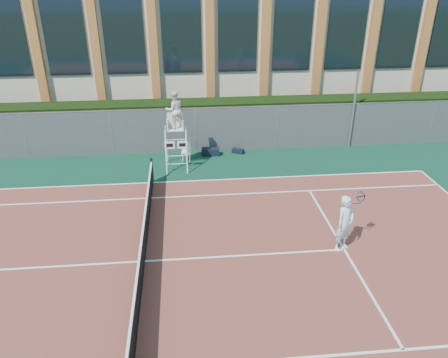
{
  "coord_description": "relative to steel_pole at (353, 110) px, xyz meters",
  "views": [
    {
      "loc": [
        1.39,
        -11.22,
        8.29
      ],
      "look_at": [
        2.78,
        3.0,
        1.28
      ],
      "focal_mm": 35.0,
      "sensor_mm": 36.0,
      "label": 1
    }
  ],
  "objects": [
    {
      "name": "steel_pole",
      "position": [
        0.0,
        0.0,
        0.0
      ],
      "size": [
        0.12,
        0.12,
        3.84
      ],
      "primitive_type": "cylinder",
      "color": "#9EA0A5",
      "rests_on": "ground"
    },
    {
      "name": "plastic_chair",
      "position": [
        -8.23,
        -0.93,
        -1.38
      ],
      "size": [
        0.45,
        0.45,
        0.89
      ],
      "color": "silver",
      "rests_on": "apron"
    },
    {
      "name": "sports_bag_far",
      "position": [
        -5.71,
        -0.31,
        -1.8
      ],
      "size": [
        0.61,
        0.48,
        0.22
      ],
      "primitive_type": "cube",
      "rotation": [
        0.0,
        0.0,
        -0.5
      ],
      "color": "black",
      "rests_on": "apron"
    },
    {
      "name": "hedge",
      "position": [
        -9.71,
        1.3,
        -0.82
      ],
      "size": [
        40.0,
        1.4,
        2.2
      ],
      "primitive_type": "cube",
      "color": "black",
      "rests_on": "ground"
    },
    {
      "name": "building",
      "position": [
        -9.71,
        9.25,
        2.23
      ],
      "size": [
        45.0,
        10.6,
        8.22
      ],
      "color": "beige",
      "rests_on": "ground"
    },
    {
      "name": "tennis_court",
      "position": [
        -9.71,
        -8.7,
        -1.9
      ],
      "size": [
        23.77,
        10.97,
        0.02
      ],
      "primitive_type": "cube",
      "color": "brown",
      "rests_on": "apron"
    },
    {
      "name": "ground",
      "position": [
        -9.71,
        -8.7,
        -1.92
      ],
      "size": [
        120.0,
        120.0,
        0.0
      ],
      "primitive_type": "plane",
      "color": "#233814"
    },
    {
      "name": "tennis_net",
      "position": [
        -9.71,
        -8.7,
        -1.38
      ],
      "size": [
        0.1,
        11.3,
        1.1
      ],
      "color": "black",
      "rests_on": "ground"
    },
    {
      "name": "apron",
      "position": [
        -9.71,
        -7.7,
        -1.91
      ],
      "size": [
        36.0,
        20.0,
        0.01
      ],
      "primitive_type": "cube",
      "color": "#0C3726",
      "rests_on": "ground"
    },
    {
      "name": "tennis_player",
      "position": [
        -3.37,
        -8.61,
        -0.94
      ],
      "size": [
        1.11,
        0.83,
        1.9
      ],
      "color": "#CDE7F6",
      "rests_on": "tennis_court"
    },
    {
      "name": "umpire_chair",
      "position": [
        -8.67,
        -1.65,
        0.7
      ],
      "size": [
        1.0,
        1.54,
        3.58
      ],
      "color": "white",
      "rests_on": "ground"
    },
    {
      "name": "sports_bag_near",
      "position": [
        -7.06,
        -0.45,
        -1.73
      ],
      "size": [
        0.88,
        0.42,
        0.36
      ],
      "primitive_type": "cube",
      "rotation": [
        0.0,
        0.0,
        -0.1
      ],
      "color": "black",
      "rests_on": "apron"
    },
    {
      "name": "fence",
      "position": [
        -9.71,
        0.1,
        -0.82
      ],
      "size": [
        40.0,
        0.06,
        2.2
      ],
      "primitive_type": null,
      "color": "#595E60",
      "rests_on": "ground"
    }
  ]
}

